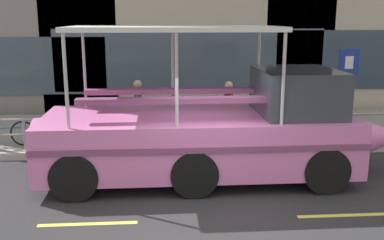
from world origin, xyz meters
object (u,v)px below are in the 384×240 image
at_px(duck_tour_boat, 219,131).
at_px(pedestrian_mid_left, 228,104).
at_px(leaned_bicycle, 4,133).
at_px(pedestrian_mid_right, 138,103).
at_px(parking_sign, 347,78).
at_px(pedestrian_near_bow, 318,104).

xyz_separation_m(duck_tour_boat, pedestrian_mid_left, (0.67, 2.83, 0.09)).
bearing_deg(duck_tour_boat, pedestrian_mid_left, 76.70).
bearing_deg(leaned_bicycle, pedestrian_mid_right, 9.10).
distance_m(parking_sign, pedestrian_mid_right, 6.10).
bearing_deg(pedestrian_near_bow, pedestrian_mid_left, -175.90).
bearing_deg(pedestrian_mid_left, parking_sign, -5.18).
relative_size(parking_sign, pedestrian_mid_right, 1.52).
xyz_separation_m(leaned_bicycle, pedestrian_near_bow, (9.10, 0.64, 0.56)).
bearing_deg(leaned_bicycle, duck_tour_boat, -22.84).
height_order(leaned_bicycle, pedestrian_mid_right, pedestrian_mid_right).
distance_m(duck_tour_boat, pedestrian_mid_left, 2.91).
height_order(parking_sign, duck_tour_boat, duck_tour_boat).
xyz_separation_m(pedestrian_near_bow, pedestrian_mid_right, (-5.40, -0.05, 0.10)).
bearing_deg(duck_tour_boat, pedestrian_near_bow, 41.37).
bearing_deg(duck_tour_boat, pedestrian_mid_right, 123.51).
bearing_deg(pedestrian_near_bow, parking_sign, -38.59).
bearing_deg(pedestrian_near_bow, pedestrian_mid_right, -179.49).
relative_size(pedestrian_near_bow, pedestrian_mid_right, 0.90).
xyz_separation_m(duck_tour_boat, pedestrian_mid_right, (-1.97, 2.98, 0.12)).
distance_m(parking_sign, pedestrian_mid_left, 3.50).
height_order(pedestrian_near_bow, pedestrian_mid_left, pedestrian_mid_left).
xyz_separation_m(pedestrian_near_bow, pedestrian_mid_left, (-2.77, -0.20, 0.08)).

